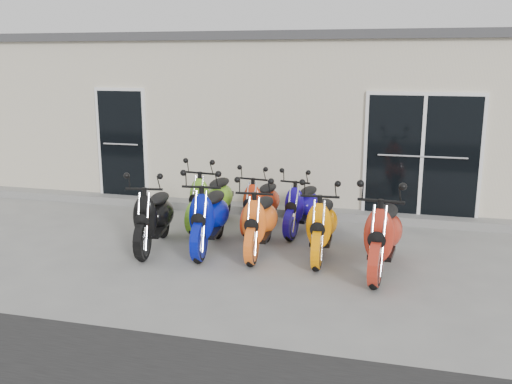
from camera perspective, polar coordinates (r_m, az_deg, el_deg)
ground at (r=8.91m, az=-0.99°, el=-5.55°), size 80.00×80.00×0.00m
building at (r=13.58m, az=5.03°, el=7.79°), size 14.00×6.00×3.20m
roof_cap at (r=13.52m, az=5.18°, el=14.89°), size 14.20×6.20×0.16m
front_step at (r=10.77m, az=1.94°, el=-1.83°), size 14.00×0.40×0.15m
door_left at (r=11.78m, az=-13.25°, el=5.01°), size 1.07×0.08×2.22m
door_right at (r=10.42m, az=16.29°, el=3.80°), size 2.02×0.08×2.22m
scooter_front_black at (r=8.83m, az=-10.26°, el=-1.63°), size 0.89×1.80×1.28m
scooter_front_blue at (r=8.66m, az=-4.73°, el=-1.57°), size 0.82×1.85×1.33m
scooter_front_orange_a at (r=8.47m, az=0.37°, el=-2.12°), size 0.71×1.73×1.25m
scooter_front_orange_b at (r=8.36m, az=6.61°, el=-2.41°), size 0.69×1.73×1.26m
scooter_front_red at (r=7.89m, az=12.63°, el=-3.15°), size 0.83×1.91×1.37m
scooter_back_green at (r=9.87m, az=-4.58°, el=0.10°), size 0.81×1.78×1.27m
scooter_back_red at (r=9.68m, az=0.49°, el=-0.39°), size 0.76×1.65×1.18m
scooter_back_blue at (r=9.55m, az=4.63°, el=-0.69°), size 0.80×1.64×1.16m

